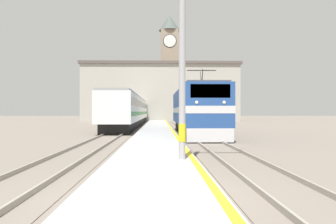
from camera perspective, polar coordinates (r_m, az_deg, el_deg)
The scene contains 9 objects.
ground_plane at distance 37.28m, azimuth -1.96°, elevation -2.78°, with size 200.00×200.00×0.00m, color #70665B.
platform at distance 32.28m, azimuth -2.00°, elevation -3.00°, with size 3.02×140.00×0.26m.
rail_track_near at distance 32.42m, azimuth 3.65°, elevation -3.16°, with size 2.83×140.00×0.16m.
rail_track_far at distance 32.48m, azimuth -7.93°, elevation -3.15°, with size 2.83×140.00×0.16m.
locomotive_train at distance 26.72m, azimuth 4.78°, elevation 0.24°, with size 2.92×15.68×4.76m.
passenger_train at distance 49.50m, azimuth -5.76°, elevation 0.24°, with size 2.92×49.40×3.67m.
catenary_mast at distance 11.41m, azimuth 3.01°, elevation 12.74°, with size 2.49×0.25×8.16m.
clock_tower at distance 76.41m, azimuth 0.26°, elevation 8.35°, with size 4.92×4.92×24.05m.
station_building at distance 61.81m, azimuth -1.30°, elevation 3.48°, with size 29.47×6.74×10.96m.
Camera 1 is at (0.19, -7.23, 1.88)m, focal length 35.00 mm.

